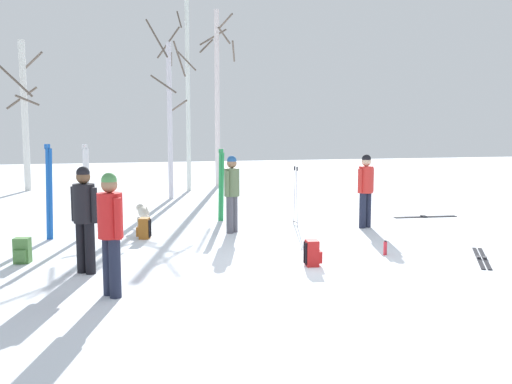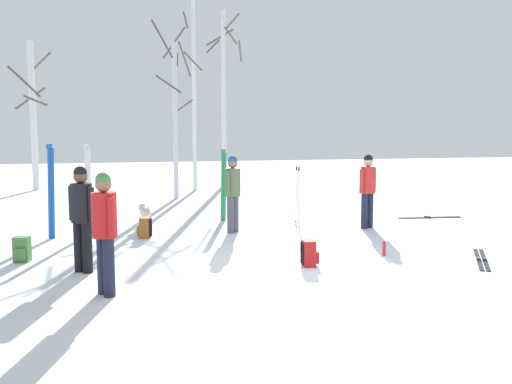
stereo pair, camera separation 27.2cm
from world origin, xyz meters
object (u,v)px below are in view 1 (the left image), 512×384
(person_0, at_px, (366,186))
(backpack_1, at_px, (312,253))
(birch_tree_4, at_px, (217,94))
(ski_pair_planted_0, at_px, (86,190))
(backpack_0, at_px, (22,251))
(person_3, at_px, (84,213))
(ski_pair_planted_2, at_px, (49,192))
(birch_tree_1, at_px, (25,113))
(dog, at_px, (143,213))
(person_2, at_px, (110,226))
(ski_poles_0, at_px, (296,194))
(backpack_2, at_px, (144,229))
(birch_tree_2, at_px, (170,114))
(birch_tree_3, at_px, (187,89))
(ski_pair_planted_1, at_px, (221,185))
(water_bottle_0, at_px, (385,248))
(ski_pair_lying_1, at_px, (481,258))
(ski_pair_lying_0, at_px, (425,217))
(person_1, at_px, (232,189))

(person_0, height_order, backpack_1, person_0)
(birch_tree_4, bearing_deg, ski_pair_planted_0, -116.54)
(backpack_0, distance_m, backpack_1, 4.98)
(backpack_0, bearing_deg, person_3, -41.89)
(ski_pair_planted_2, bearing_deg, birch_tree_1, 99.93)
(person_0, xyz_separation_m, backpack_0, (-7.25, -1.58, -0.77))
(dog, bearing_deg, person_2, -98.38)
(ski_poles_0, height_order, backpack_2, ski_poles_0)
(birch_tree_2, xyz_separation_m, birch_tree_3, (0.91, 2.26, 0.99))
(ski_pair_planted_1, bearing_deg, ski_pair_planted_2, -160.85)
(water_bottle_0, distance_m, birch_tree_1, 15.43)
(person_0, distance_m, dog, 5.18)
(ski_pair_planted_2, distance_m, birch_tree_2, 7.10)
(person_3, bearing_deg, birch_tree_2, 75.42)
(ski_pair_planted_2, bearing_deg, person_0, -3.65)
(person_2, height_order, backpack_1, person_2)
(person_3, height_order, ski_pair_planted_0, ski_pair_planted_0)
(ski_pair_lying_1, bearing_deg, ski_pair_planted_0, 149.53)
(ski_pair_lying_0, distance_m, ski_pair_lying_1, 4.62)
(person_0, xyz_separation_m, person_3, (-6.16, -2.55, 0.00))
(dog, bearing_deg, ski_pair_planted_0, -163.25)
(person_0, height_order, ski_pair_planted_0, ski_pair_planted_0)
(birch_tree_1, bearing_deg, person_0, -49.95)
(person_0, relative_size, birch_tree_1, 0.31)
(backpack_1, relative_size, birch_tree_3, 0.06)
(ski_pair_planted_1, relative_size, ski_pair_lying_1, 1.18)
(person_1, distance_m, dog, 2.15)
(person_3, xyz_separation_m, ski_pair_planted_2, (-0.81, 3.00, 0.01))
(ski_pair_planted_0, relative_size, ski_poles_0, 1.40)
(ski_poles_0, relative_size, birch_tree_3, 0.19)
(backpack_2, xyz_separation_m, birch_tree_3, (2.20, 8.76, 3.56))
(backpack_1, bearing_deg, backpack_0, 162.76)
(ski_poles_0, distance_m, backpack_1, 3.97)
(person_0, relative_size, ski_pair_planted_0, 0.86)
(dog, relative_size, birch_tree_3, 0.12)
(person_3, bearing_deg, ski_pair_planted_2, 105.19)
(person_3, height_order, birch_tree_4, birch_tree_4)
(backpack_0, bearing_deg, person_2, -57.70)
(person_0, height_order, ski_pair_planted_2, ski_pair_planted_2)
(ski_pair_planted_0, distance_m, birch_tree_3, 9.22)
(dog, distance_m, ski_pair_lying_0, 7.26)
(person_3, height_order, birch_tree_1, birch_tree_1)
(person_2, distance_m, backpack_2, 4.08)
(dog, distance_m, birch_tree_1, 10.33)
(ski_pair_lying_1, height_order, ski_poles_0, ski_poles_0)
(ski_pair_planted_0, xyz_separation_m, water_bottle_0, (5.34, -3.34, -0.86))
(backpack_1, bearing_deg, person_1, 101.39)
(birch_tree_3, relative_size, birch_tree_4, 1.06)
(backpack_2, height_order, birch_tree_3, birch_tree_3)
(water_bottle_0, xyz_separation_m, birch_tree_2, (-2.88, 9.20, 2.65))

